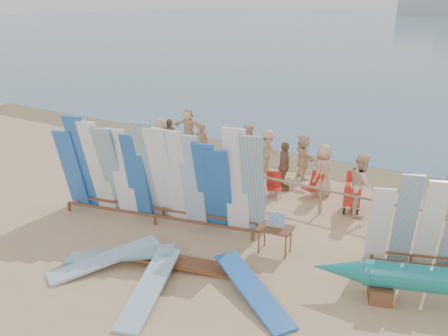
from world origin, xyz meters
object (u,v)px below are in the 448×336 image
Objects in this scene: flat_board_e at (120,262)px; beachgoer_6 at (323,170)px; beachgoer_3 at (268,151)px; beachgoer_11 at (188,127)px; flat_board_a at (150,295)px; flat_board_c at (183,267)px; beachgoer_0 at (161,138)px; side_surfboard_rack at (418,226)px; beachgoer_1 at (201,145)px; vendor_table at (275,239)px; beach_chair_right at (274,189)px; flat_board_b at (106,266)px; beachgoer_2 at (249,148)px; main_surfboard_rack at (157,177)px; beachgoer_4 at (284,166)px; flat_board_d at (253,297)px; beach_chair_left at (312,190)px; beachgoer_5 at (304,156)px; beachgoer_8 at (361,184)px; stroller at (352,197)px; beachgoer_extra_1 at (169,137)px.

beachgoer_6 reaches higher than flat_board_e.
beachgoer_11 is (-4.53, 1.28, 0.02)m from beachgoer_3.
flat_board_c is (-0.07, 1.29, 0.00)m from flat_board_a.
beachgoer_0 is at bearing 23.35° from flat_board_c.
side_surfboard_rack reaches higher than beachgoer_1.
beachgoer_0 reaches higher than vendor_table.
beachgoer_0 is at bearing 137.32° from beach_chair_right.
flat_board_b reaches higher than flat_board_c.
main_surfboard_rack is at bearing 157.26° from beachgoer_2.
flat_board_b is 1.61× the size of beachgoer_4.
beach_chair_left reaches higher than flat_board_d.
beach_chair_left is (2.48, 6.34, 0.24)m from flat_board_e.
beach_chair_right is at bearing 129.64° from beachgoer_5.
flat_board_a is 1.29m from flat_board_c.
beachgoer_4 is at bearing -156.77° from beach_chair_left.
flat_board_e is at bearing -148.24° from vendor_table.
beach_chair_right is (1.39, 5.76, 0.22)m from flat_board_e.
beachgoer_2 is (-1.78, 1.52, 0.70)m from beach_chair_right.
beachgoer_11 is (-4.17, 9.30, 0.82)m from flat_board_b.
beachgoer_5 is at bearing -84.21° from beachgoer_3.
beachgoer_8 is (1.68, -0.47, 0.71)m from beach_chair_left.
side_surfboard_rack is 3.41m from vendor_table.
beachgoer_8 reaches higher than flat_board_e.
beachgoer_0 is (-4.17, 6.84, 0.84)m from flat_board_e.
stroller is at bearing 68.55° from vendor_table.
beachgoer_5 is 6.04m from beachgoer_11.
beach_chair_right is at bearing 135.74° from side_surfboard_rack.
side_surfboard_rack is 10.98m from beachgoer_extra_1.
beachgoer_2 reaches higher than beach_chair_left.
main_surfboard_rack reaches higher than beachgoer_3.
beachgoer_2 is (-3.86, 6.85, 0.93)m from flat_board_d.
beachgoer_11 reaches higher than vendor_table.
beachgoer_1 is at bearing 56.96° from beachgoer_4.
side_surfboard_rack reaches higher than beachgoer_5.
beachgoer_3 is 4.71m from beachgoer_11.
beachgoer_0 is at bearing -175.41° from flat_board_e.
flat_board_c is 1.65× the size of beachgoer_11.
beach_chair_left is 0.73m from beachgoer_6.
beachgoer_extra_1 is 0.91× the size of beachgoer_1.
beach_chair_right is 0.67× the size of stroller.
beachgoer_5 is at bearing -22.59° from beachgoer_11.
flat_board_c is 10.21m from beachgoer_11.
flat_board_e is 1.61× the size of beachgoer_0.
beachgoer_11 is at bearing 146.23° from stroller.
beachgoer_1 is (-4.78, 0.63, 0.61)m from beach_chair_left.
beachgoer_2 is at bearing -3.26° from flat_board_c.
beachgoer_5 is 0.98× the size of beachgoer_4.
flat_board_a is 1.65× the size of beachgoer_11.
stroller is (2.40, 6.61, 0.46)m from flat_board_a.
flat_board_b is at bearing 121.67° from beachgoer_8.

